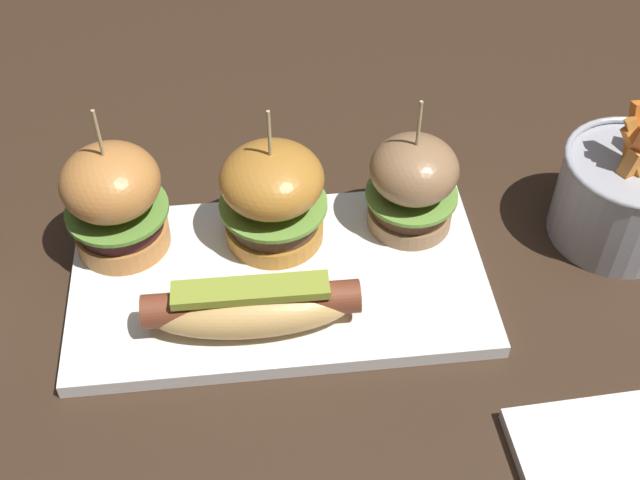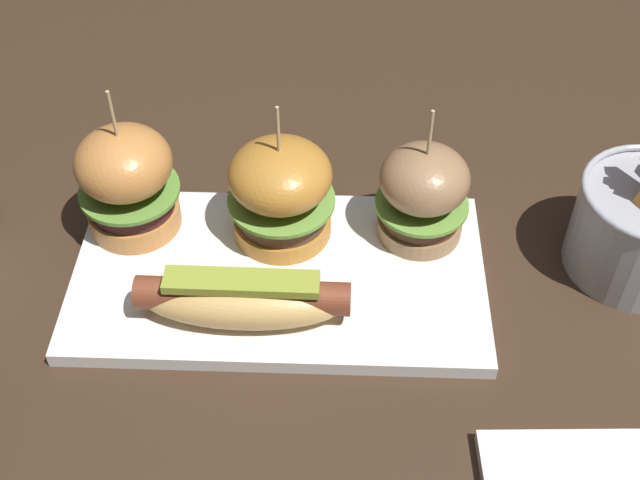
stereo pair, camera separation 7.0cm
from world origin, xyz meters
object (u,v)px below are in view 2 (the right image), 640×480
slider_left (127,181)px  slider_right (423,193)px  slider_center (284,191)px  hot_dog (243,298)px  platter_main (279,276)px

slider_left → slider_right: (0.26, -0.00, -0.01)m
slider_left → slider_center: slider_left is taller
hot_dog → slider_right: 0.19m
slider_right → platter_main: bearing=-156.9°
slider_right → hot_dog: bearing=-144.9°
hot_dog → slider_right: size_ratio=1.29×
hot_dog → slider_right: (0.15, 0.11, 0.02)m
hot_dog → platter_main: bearing=64.3°
platter_main → slider_center: bearing=87.2°
platter_main → slider_left: slider_left is taller
platter_main → slider_center: 0.07m
slider_left → hot_dog: bearing=-43.8°
hot_dog → slider_center: size_ratio=1.26×
platter_main → slider_right: 0.15m
platter_main → slider_right: bearing=23.1°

